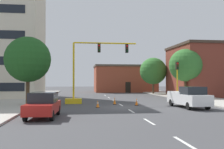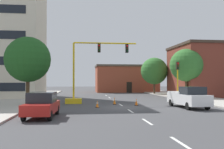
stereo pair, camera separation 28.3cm
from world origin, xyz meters
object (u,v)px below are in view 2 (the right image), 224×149
sedan_red_near_left (42,105)px  traffic_cone_roadside_c (114,101)px  pickup_truck_white (188,97)px  tree_left_near (28,60)px  tree_right_mid (186,65)px  traffic_cone_roadside_a (97,104)px  traffic_cone_roadside_b (136,102)px  traffic_light_pole_right (178,72)px  tree_right_far (154,71)px  traffic_signal_gantry (82,84)px

sedan_red_near_left → traffic_cone_roadside_c: bearing=55.1°
traffic_cone_roadside_c → pickup_truck_white: bearing=-32.3°
tree_left_near → tree_right_mid: bearing=24.7°
sedan_red_near_left → traffic_cone_roadside_a: bearing=54.7°
pickup_truck_white → traffic_cone_roadside_b: (-4.38, 2.64, -0.60)m
traffic_light_pole_right → tree_right_far: size_ratio=0.72×
sedan_red_near_left → traffic_cone_roadside_b: bearing=42.0°
tree_right_mid → traffic_cone_roadside_a: tree_right_mid is taller
traffic_light_pole_right → tree_left_near: size_ratio=0.70×
traffic_light_pole_right → pickup_truck_white: traffic_light_pole_right is taller
tree_left_near → sedan_red_near_left: 9.26m
tree_right_far → traffic_cone_roadside_a: 24.89m
traffic_light_pole_right → tree_right_far: 15.95m
traffic_signal_gantry → traffic_cone_roadside_c: bearing=-25.5°
tree_right_mid → traffic_cone_roadside_c: (-11.60, -8.60, -4.37)m
tree_left_near → sedan_red_near_left: bearing=-72.1°
traffic_signal_gantry → traffic_light_pole_right: size_ratio=1.65×
traffic_signal_gantry → traffic_cone_roadside_b: size_ratio=10.46×
traffic_signal_gantry → traffic_cone_roadside_a: size_ratio=11.76×
sedan_red_near_left → traffic_cone_roadside_c: (6.19, 8.86, -0.51)m
traffic_signal_gantry → tree_right_mid: size_ratio=1.11×
tree_left_near → pickup_truck_white: bearing=-12.1°
traffic_signal_gantry → tree_right_mid: 16.74m
traffic_signal_gantry → traffic_cone_roadside_c: 4.17m
traffic_cone_roadside_a → traffic_cone_roadside_c: (2.01, 2.96, 0.05)m
tree_right_far → traffic_cone_roadside_c: (-9.71, -18.64, -3.87)m
traffic_signal_gantry → traffic_light_pole_right: 11.60m
traffic_cone_roadside_a → tree_right_mid: bearing=40.4°
tree_left_near → traffic_cone_roadside_b: (10.86, -0.64, -4.26)m
pickup_truck_white → traffic_cone_roadside_a: bearing=172.5°
tree_right_mid → traffic_cone_roadside_a: bearing=-139.6°
traffic_signal_gantry → sedan_red_near_left: size_ratio=1.73×
traffic_signal_gantry → traffic_cone_roadside_c: size_ratio=10.27×
traffic_signal_gantry → traffic_cone_roadside_a: bearing=-73.1°
traffic_cone_roadside_c → tree_right_mid: bearing=36.5°
tree_right_mid → pickup_truck_white: 14.19m
traffic_signal_gantry → tree_right_mid: bearing=25.0°
pickup_truck_white → sedan_red_near_left: pickup_truck_white is taller
sedan_red_near_left → tree_left_near: bearing=107.9°
traffic_light_pole_right → traffic_cone_roadside_a: (-10.07, -5.76, -3.20)m
traffic_cone_roadside_a → traffic_light_pole_right: bearing=29.8°
traffic_light_pole_right → tree_left_near: (-16.86, -3.60, 1.10)m
tree_right_far → tree_left_near: 26.85m
traffic_light_pole_right → traffic_cone_roadside_a: 12.03m
tree_right_mid → traffic_cone_roadside_b: 14.52m
traffic_signal_gantry → traffic_light_pole_right: (11.46, 1.18, 1.35)m
traffic_signal_gantry → tree_right_far: 21.58m
traffic_cone_roadside_a → sedan_red_near_left: bearing=-125.3°
traffic_light_pole_right → sedan_red_near_left: bearing=-140.7°
traffic_signal_gantry → tree_right_far: bearing=52.4°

